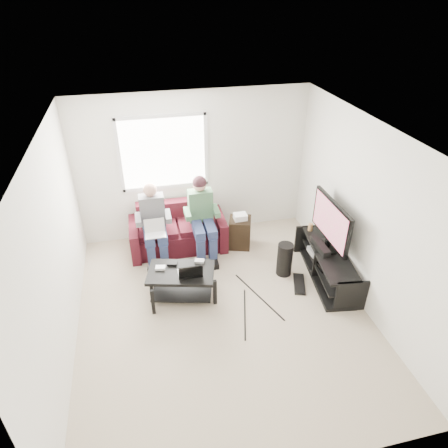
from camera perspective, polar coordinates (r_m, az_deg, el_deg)
The scene contains 26 objects.
floor at distance 5.84m, azimuth -0.18°, elevation -12.48°, with size 4.50×4.50×0.00m, color #C5B599.
ceiling at distance 4.44m, azimuth -0.23°, elevation 12.33°, with size 4.50×4.50×0.00m, color white.
wall_back at distance 6.98m, azimuth -4.36°, elevation 8.19°, with size 4.50×4.50×0.00m, color silver.
wall_front at distance 3.45m, azimuth 8.82°, elevation -22.26°, with size 4.50×4.50×0.00m, color silver.
wall_left at distance 5.05m, azimuth -22.96°, elevation -4.47°, with size 4.50×4.50×0.00m, color silver.
wall_right at distance 5.74m, azimuth 19.65°, elevation 0.79°, with size 4.50×4.50×0.00m, color silver.
window at distance 6.80m, azimuth -8.66°, elevation 10.00°, with size 1.48×0.04×1.28m.
sofa at distance 7.03m, azimuth -6.63°, elevation -1.08°, with size 1.64×0.82×0.77m.
person_left at distance 6.56m, azimuth -10.01°, elevation 0.36°, with size 0.40×0.70×1.31m.
person_right at distance 6.62m, azimuth -3.18°, elevation 1.70°, with size 0.40×0.71×1.36m.
laptop_silver at distance 6.36m, azimuth -9.81°, elevation -1.07°, with size 0.32×0.22×0.24m, color silver, non-canonical shape.
coffee_table at distance 5.90m, azimuth -6.12°, elevation -7.66°, with size 1.06×0.80×0.48m.
laptop_black at distance 5.69m, azimuth -4.95°, elevation -6.11°, with size 0.34×0.24×0.24m, color black, non-canonical shape.
controller_a at distance 5.89m, azimuth -9.07°, elevation -6.20°, with size 0.14×0.09×0.04m, color silver.
controller_b at distance 5.94m, azimuth -7.39°, elevation -5.64°, with size 0.14×0.09×0.04m, color black.
controller_c at distance 5.95m, azimuth -3.53°, elevation -5.32°, with size 0.14×0.09×0.04m, color gray.
tv_stand at distance 6.49m, azimuth 14.53°, elevation -5.84°, with size 0.67×1.60×0.51m.
tv at distance 6.15m, azimuth 15.02°, elevation 0.22°, with size 0.12×1.10×0.81m.
soundbar at distance 6.32m, azimuth 13.57°, elevation -3.08°, with size 0.12×0.50×0.10m, color black.
drink_cup at distance 6.73m, azimuth 12.25°, elevation -0.44°, with size 0.08×0.08×0.12m, color #B2814C.
console_white at distance 6.17m, azimuth 16.22°, elevation -7.48°, with size 0.30×0.22×0.06m, color silver.
console_grey at distance 6.65m, azimuth 13.52°, elevation -3.76°, with size 0.34×0.26×0.08m, color gray.
console_black at distance 6.41m, azimuth 14.81°, elevation -5.55°, with size 0.38×0.30×0.07m, color black.
subwoofer at distance 6.42m, azimuth 8.65°, elevation -5.01°, with size 0.24×0.24×0.55m, color black.
keyboard_floor at distance 6.39m, azimuth 10.71°, elevation -8.42°, with size 0.16×0.49×0.03m, color black.
end_table at distance 6.99m, azimuth 2.29°, elevation -1.12°, with size 0.37×0.37×0.65m.
Camera 1 is at (-0.93, -4.09, 4.07)m, focal length 32.00 mm.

